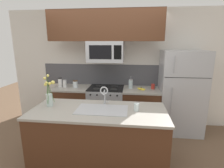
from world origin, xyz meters
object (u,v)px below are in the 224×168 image
Objects in this scene: french_press at (131,84)px; sink_faucet at (104,93)px; microwave at (106,52)px; refrigerator at (181,92)px; banana_bunch at (141,89)px; storage_jar_short at (75,84)px; coffee_tin at (153,86)px; stove_range at (106,107)px; flower_vase at (49,97)px; storage_jar_tall at (60,82)px; storage_jar_medium at (65,84)px; drinking_glass at (136,107)px.

sink_faucet reaches higher than french_press.
microwave is 0.43× the size of refrigerator.
sink_faucet is (-0.63, -0.97, 0.18)m from banana_bunch.
coffee_tin is (1.69, 0.08, -0.03)m from storage_jar_short.
refrigerator is at bearing 0.72° from stove_range.
flower_vase is (-2.30, -1.21, 0.19)m from refrigerator.
stove_range is at bearing -177.16° from coffee_tin.
banana_bunch is 0.38× the size of flower_vase.
storage_jar_tall is at bearing 175.04° from storage_jar_short.
storage_jar_medium is at bearing -177.98° from coffee_tin.
refrigerator reaches higher than storage_jar_short.
stove_range is at bearing 90.16° from microwave.
refrigerator is at bearing 1.48° from microwave.
banana_bunch is 1.66× the size of drinking_glass.
flower_vase reaches higher than banana_bunch.
french_press is 1.17m from sink_faucet.
microwave is 1.51m from flower_vase.
banana_bunch is (1.68, -0.04, -0.06)m from storage_jar_medium.
sink_faucet is (-0.88, -1.08, 0.14)m from coffee_tin.
refrigerator is 1.06m from french_press.
storage_jar_short is at bearing -4.96° from storage_jar_tall.
drinking_glass is at bearing -85.51° from french_press.
sink_faucet reaches higher than storage_jar_medium.
refrigerator is (1.58, 0.02, 0.40)m from stove_range.
french_press is (1.57, 0.06, -0.00)m from storage_jar_tall.
storage_jar_tall is 1.81× the size of drinking_glass.
stove_range is 1.87× the size of flower_vase.
microwave is 1.55m from drinking_glass.
storage_jar_short is 1.69m from coffee_tin.
microwave is 1.08m from banana_bunch.
coffee_tin is 2.12m from flower_vase.
sink_faucet is (1.17, -1.03, 0.10)m from storage_jar_tall.
sink_faucet reaches higher than storage_jar_tall.
french_press reaches higher than drinking_glass.
storage_jar_tall is at bearing -177.89° from french_press.
drinking_glass is (-0.95, -1.25, 0.10)m from refrigerator.
sink_faucet is (0.81, -1.00, 0.12)m from storage_jar_short.
storage_jar_medium is at bearing 136.12° from sink_faucet.
storage_jar_medium is (-0.93, -0.02, 0.53)m from stove_range.
french_press is (0.53, 0.06, 0.55)m from stove_range.
storage_jar_tall is at bearing 169.90° from storage_jar_medium.
french_press is (-0.23, 0.12, 0.08)m from banana_bunch.
storage_jar_tall is at bearing 138.51° from sink_faucet.
stove_range is 0.77m from french_press.
storage_jar_tall is at bearing 177.97° from banana_bunch.
storage_jar_medium is at bearing -10.10° from storage_jar_tall.
storage_jar_tall is at bearing -178.66° from coffee_tin.
refrigerator is at bearing -2.19° from french_press.
refrigerator reaches higher than banana_bunch.
sink_faucet reaches higher than storage_jar_short.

